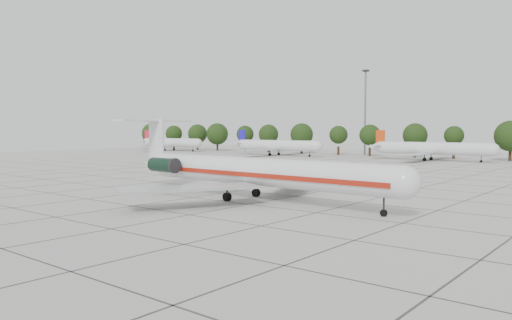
# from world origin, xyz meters

# --- Properties ---
(ground) EXTENTS (260.00, 260.00, 0.00)m
(ground) POSITION_xyz_m (0.00, 0.00, 0.00)
(ground) COLOR #B7B7B0
(ground) RESTS_ON ground
(apron_joints) EXTENTS (170.00, 170.00, 0.02)m
(apron_joints) POSITION_xyz_m (0.00, 15.00, 0.01)
(apron_joints) COLOR #383838
(apron_joints) RESTS_ON ground
(main_airliner) EXTENTS (37.39, 29.36, 8.76)m
(main_airliner) POSITION_xyz_m (5.43, -5.38, 3.09)
(main_airliner) COLOR silver
(main_airliner) RESTS_ON ground
(bg_airliner_a) EXTENTS (28.24, 27.20, 7.40)m
(bg_airliner_a) POSITION_xyz_m (-96.41, 73.02, 2.91)
(bg_airliner_a) COLOR silver
(bg_airliner_a) RESTS_ON ground
(bg_airliner_b) EXTENTS (28.24, 27.20, 7.40)m
(bg_airliner_b) POSITION_xyz_m (-46.93, 70.04, 2.91)
(bg_airliner_b) COLOR silver
(bg_airliner_b) RESTS_ON ground
(bg_airliner_c) EXTENTS (28.24, 27.20, 7.40)m
(bg_airliner_c) POSITION_xyz_m (-3.33, 74.12, 2.91)
(bg_airliner_c) COLOR silver
(bg_airliner_c) RESTS_ON ground
(tree_line) EXTENTS (249.86, 8.44, 10.22)m
(tree_line) POSITION_xyz_m (-11.68, 85.00, 5.98)
(tree_line) COLOR #332114
(tree_line) RESTS_ON ground
(floodlight_mast) EXTENTS (1.60, 1.60, 25.45)m
(floodlight_mast) POSITION_xyz_m (-30.00, 92.00, 14.28)
(floodlight_mast) COLOR slate
(floodlight_mast) RESTS_ON ground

